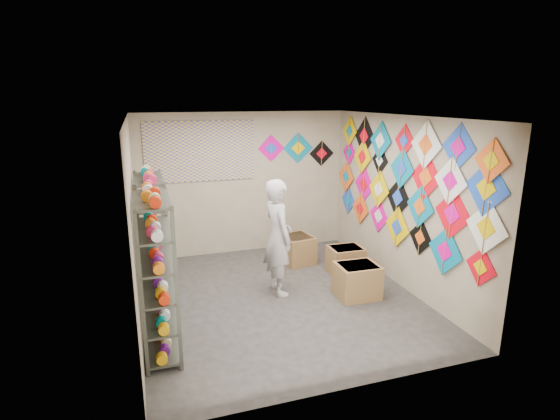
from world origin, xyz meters
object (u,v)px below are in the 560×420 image
object	(u,v)px
shelf_rack_front	(157,275)
shelf_rack_back	(153,241)
carton_a	(357,281)
shopkeeper	(278,237)
carton_b	(346,260)
carton_c	(297,249)

from	to	relation	value
shelf_rack_front	shelf_rack_back	size ratio (longest dim) A/B	1.00
shelf_rack_front	carton_a	distance (m)	3.04
shelf_rack_front	shopkeeper	distance (m)	2.11
shelf_rack_front	shelf_rack_back	distance (m)	1.30
shelf_rack_back	shopkeeper	bearing A→B (deg)	-7.26
shelf_rack_back	shopkeeper	xyz separation A→B (m)	(1.82, -0.23, -0.05)
shelf_rack_back	shopkeeper	distance (m)	1.84
shelf_rack_front	shelf_rack_back	bearing A→B (deg)	90.00
carton_b	carton_c	bearing A→B (deg)	132.44
carton_a	carton_c	world-z (taller)	carton_a
shelf_rack_front	carton_b	size ratio (longest dim) A/B	3.35
shelf_rack_back	carton_b	xyz separation A→B (m)	(3.16, 0.14, -0.72)
shelf_rack_front	carton_c	bearing A→B (deg)	40.43
shelf_rack_back	carton_c	xyz separation A→B (m)	(2.53, 0.86, -0.70)
carton_b	shelf_rack_back	bearing A→B (deg)	-176.30
shelf_rack_back	carton_a	xyz separation A→B (m)	(2.92, -0.76, -0.69)
shopkeeper	carton_a	size ratio (longest dim) A/B	2.90
shelf_rack_back	carton_c	bearing A→B (deg)	18.71
shelf_rack_back	carton_b	world-z (taller)	shelf_rack_back
carton_a	carton_b	world-z (taller)	carton_a
carton_a	carton_b	bearing A→B (deg)	76.12
carton_c	shelf_rack_front	bearing A→B (deg)	-149.74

